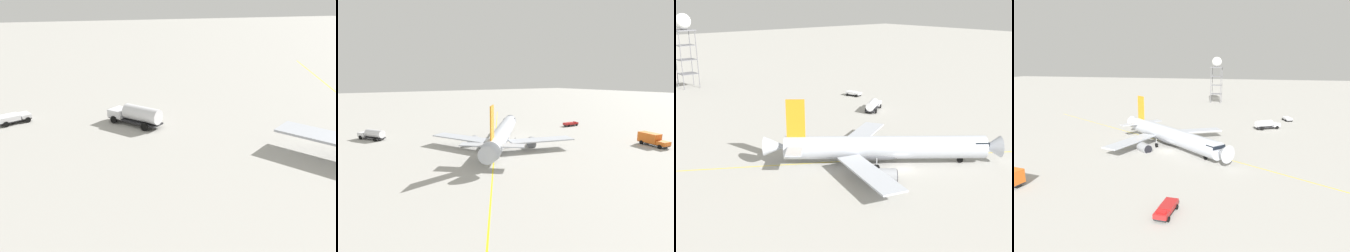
# 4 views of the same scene
# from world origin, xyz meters

# --- Properties ---
(ground_plane) EXTENTS (600.00, 600.00, 0.00)m
(ground_plane) POSITION_xyz_m (0.00, 0.00, 0.00)
(ground_plane) COLOR #ADAAA3
(airliner_main) EXTENTS (34.18, 29.68, 11.97)m
(airliner_main) POSITION_xyz_m (0.69, -4.13, 2.74)
(airliner_main) COLOR #B2B7C1
(airliner_main) RESTS_ON ground_plane
(ops_pickup_truck) EXTENTS (2.44, 5.78, 1.41)m
(ops_pickup_truck) POSITION_xyz_m (-8.98, 30.48, 0.81)
(ops_pickup_truck) COLOR #232326
(ops_pickup_truck) RESTS_ON ground_plane
(fuel_tanker_truck) EXTENTS (8.20, 6.60, 2.87)m
(fuel_tanker_truck) POSITION_xyz_m (-23.37, -31.36, 1.55)
(fuel_tanker_truck) COLOR #232326
(fuel_tanker_truck) RESTS_ON ground_plane
(catering_truck_truck) EXTENTS (7.72, 3.63, 3.10)m
(catering_truck_truck) POSITION_xyz_m (21.40, 27.40, 1.66)
(catering_truck_truck) COLOR #232326
(catering_truck_truck) RESTS_ON ground_plane
(taxiway_centreline) EXTENTS (115.78, 69.98, 0.01)m
(taxiway_centreline) POSITION_xyz_m (-0.77, -5.43, 0.00)
(taxiway_centreline) COLOR yellow
(taxiway_centreline) RESTS_ON ground_plane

